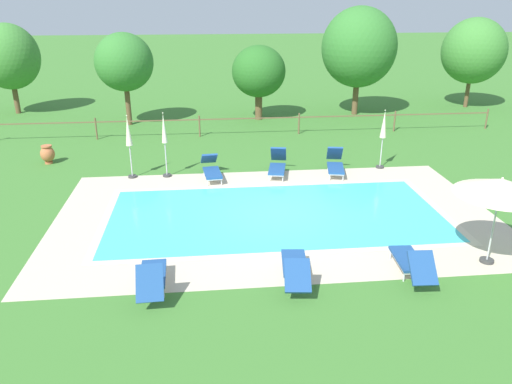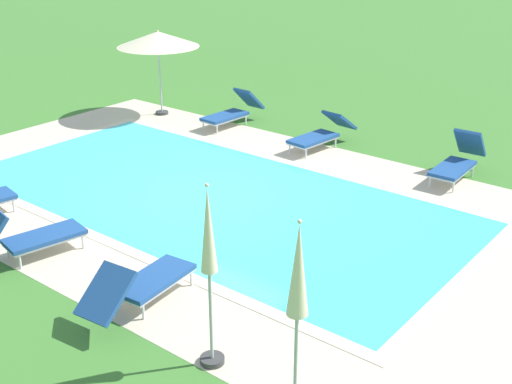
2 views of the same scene
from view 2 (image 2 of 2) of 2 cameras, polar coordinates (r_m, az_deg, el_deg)
name	(u,v)px [view 2 (image 2 of 2)]	position (r m, az deg, el deg)	size (l,w,h in m)	color
ground_plane	(210,197)	(13.68, -3.94, -0.40)	(160.00, 160.00, 0.00)	#3D752D
pool_deck_paving	(210,197)	(13.68, -3.94, -0.39)	(13.81, 8.36, 0.01)	beige
swimming_pool_water	(210,196)	(13.68, -3.94, -0.38)	(10.42, 4.97, 0.01)	#42CCD6
pool_coping_rim	(210,196)	(13.68, -3.94, -0.37)	(10.90, 5.45, 0.01)	beige
sun_lounger_north_near_steps	(232,111)	(18.14, -2.05, 6.84)	(0.71, 1.97, 0.92)	navy
sun_lounger_north_mid	(321,133)	(16.42, 5.53, 4.96)	(0.81, 2.06, 0.82)	navy
sun_lounger_north_end	(458,161)	(15.08, 16.72, 2.52)	(0.67, 1.89, 0.98)	navy
sun_lounger_south_near_corner	(141,284)	(9.99, -9.72, -7.66)	(0.80, 2.04, 0.85)	navy
sun_lounger_south_far	(29,237)	(11.75, -18.72, -3.61)	(0.97, 1.95, 0.98)	navy
patio_umbrella_open_foreground	(158,40)	(18.97, -8.32, 12.67)	(2.25, 2.25, 2.36)	#383838
patio_umbrella_closed_row_mid_west	(298,288)	(7.37, 3.57, -8.11)	(0.32, 0.32, 2.43)	#383838
patio_umbrella_closed_row_centre	(209,254)	(8.10, -4.01, -5.22)	(0.32, 0.32, 2.50)	#383838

